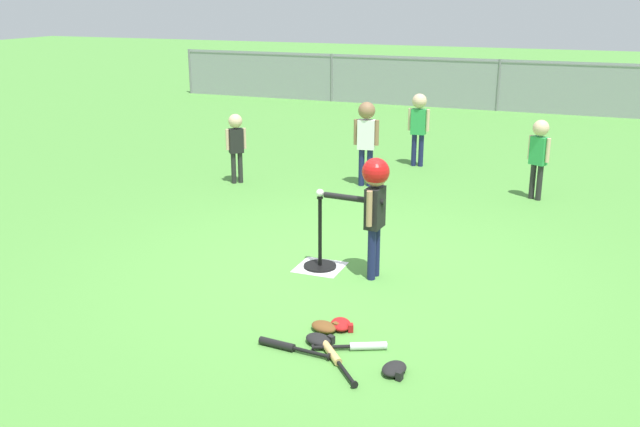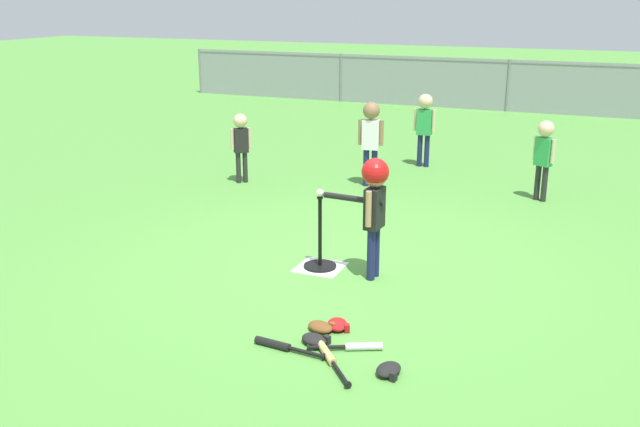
% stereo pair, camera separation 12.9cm
% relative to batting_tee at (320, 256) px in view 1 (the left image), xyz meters
% --- Properties ---
extents(ground_plane, '(60.00, 60.00, 0.00)m').
position_rel_batting_tee_xyz_m(ground_plane, '(0.22, 0.01, -0.12)').
color(ground_plane, '#51933D').
extents(home_plate, '(0.44, 0.44, 0.01)m').
position_rel_batting_tee_xyz_m(home_plate, '(-0.00, 0.00, -0.11)').
color(home_plate, white).
rests_on(home_plate, ground_plane).
extents(batting_tee, '(0.32, 0.32, 0.72)m').
position_rel_batting_tee_xyz_m(batting_tee, '(0.00, 0.00, 0.00)').
color(batting_tee, black).
rests_on(batting_tee, ground_plane).
extents(baseball_on_tee, '(0.07, 0.07, 0.07)m').
position_rel_batting_tee_xyz_m(baseball_on_tee, '(-0.00, 0.00, 0.64)').
color(baseball_on_tee, white).
rests_on(baseball_on_tee, batting_tee).
extents(batter_child, '(0.64, 0.33, 1.15)m').
position_rel_batting_tee_xyz_m(batter_child, '(0.55, -0.04, 0.70)').
color(batter_child, '#191E4C').
rests_on(batter_child, ground_plane).
extents(fielder_near_right, '(0.33, 0.22, 1.11)m').
position_rel_batting_tee_xyz_m(fielder_near_right, '(-0.16, 4.48, 0.60)').
color(fielder_near_right, '#191E4C').
rests_on(fielder_near_right, ground_plane).
extents(fielder_near_left, '(0.23, 0.21, 0.97)m').
position_rel_batting_tee_xyz_m(fielder_near_left, '(-2.26, 2.56, 0.51)').
color(fielder_near_left, '#262626').
rests_on(fielder_near_left, ground_plane).
extents(fielder_deep_right, '(0.28, 0.20, 1.03)m').
position_rel_batting_tee_xyz_m(fielder_deep_right, '(1.71, 3.24, 0.55)').
color(fielder_deep_right, '#262626').
rests_on(fielder_deep_right, ground_plane).
extents(fielder_deep_left, '(0.34, 0.23, 1.16)m').
position_rel_batting_tee_xyz_m(fielder_deep_left, '(-0.54, 3.07, 0.63)').
color(fielder_deep_left, '#191E4C').
rests_on(fielder_deep_left, ground_plane).
extents(spare_bat_silver, '(0.53, 0.29, 0.06)m').
position_rel_batting_tee_xyz_m(spare_bat_silver, '(0.89, -1.44, -0.09)').
color(spare_bat_silver, silver).
rests_on(spare_bat_silver, ground_plane).
extents(spare_bat_wood, '(0.45, 0.52, 0.06)m').
position_rel_batting_tee_xyz_m(spare_bat_wood, '(0.77, -1.66, -0.09)').
color(spare_bat_wood, '#DBB266').
rests_on(spare_bat_wood, ground_plane).
extents(spare_bat_black, '(0.59, 0.11, 0.06)m').
position_rel_batting_tee_xyz_m(spare_bat_black, '(0.36, -1.64, -0.09)').
color(spare_bat_black, black).
rests_on(spare_bat_black, ground_plane).
extents(glove_by_plate, '(0.27, 0.24, 0.07)m').
position_rel_batting_tee_xyz_m(glove_by_plate, '(0.57, -1.46, -0.08)').
color(glove_by_plate, black).
rests_on(glove_by_plate, ground_plane).
extents(glove_near_bats, '(0.24, 0.27, 0.07)m').
position_rel_batting_tee_xyz_m(glove_near_bats, '(0.64, -1.16, -0.08)').
color(glove_near_bats, '#B21919').
rests_on(glove_near_bats, ground_plane).
extents(glove_tossed_aside, '(0.20, 0.24, 0.07)m').
position_rel_batting_tee_xyz_m(glove_tossed_aside, '(1.22, -1.68, -0.08)').
color(glove_tossed_aside, black).
rests_on(glove_tossed_aside, ground_plane).
extents(glove_outfield_drop, '(0.26, 0.23, 0.07)m').
position_rel_batting_tee_xyz_m(glove_outfield_drop, '(0.53, -1.25, -0.08)').
color(glove_outfield_drop, brown).
rests_on(glove_outfield_drop, ground_plane).
extents(outfield_fence, '(16.06, 0.06, 1.15)m').
position_rel_batting_tee_xyz_m(outfield_fence, '(0.22, 10.38, 0.50)').
color(outfield_fence, slate).
rests_on(outfield_fence, ground_plane).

